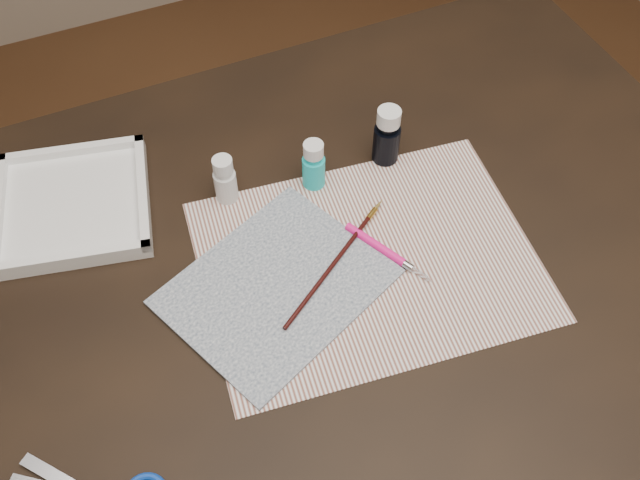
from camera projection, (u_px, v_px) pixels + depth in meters
name	position (u px, v px, depth m)	size (l,w,h in m)	color
ground	(320.00, 454.00, 1.60)	(3.50, 3.50, 0.02)	#422614
table	(320.00, 379.00, 1.30)	(1.30, 0.90, 0.75)	black
paper	(368.00, 260.00, 0.99)	(0.46, 0.35, 0.00)	white
canvas	(276.00, 287.00, 0.96)	(0.28, 0.22, 0.00)	#152641
paint_bottle_white	(225.00, 179.00, 1.03)	(0.03, 0.03, 0.08)	silver
paint_bottle_cyan	(314.00, 165.00, 1.05)	(0.03, 0.03, 0.08)	#1CCCD0
paint_bottle_navy	(387.00, 136.00, 1.07)	(0.04, 0.04, 0.10)	black
paintbrush	(337.00, 260.00, 0.98)	(0.26, 0.01, 0.01)	black
craft_knife	(389.00, 253.00, 0.99)	(0.15, 0.01, 0.01)	#FF1889
palette_tray	(72.00, 204.00, 1.04)	(0.22, 0.22, 0.03)	white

